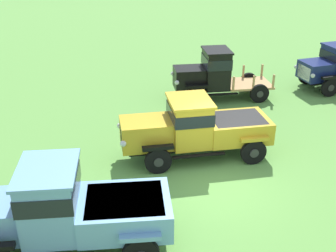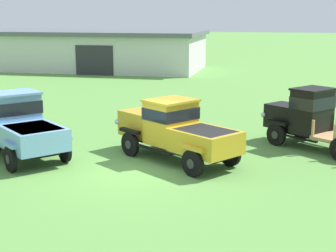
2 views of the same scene
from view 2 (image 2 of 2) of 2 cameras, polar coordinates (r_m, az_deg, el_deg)
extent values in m
plane|color=#5B9342|center=(16.69, -3.65, -5.07)|extent=(240.00, 240.00, 0.00)
cube|color=silver|center=(47.69, -10.14, 8.11)|extent=(22.34, 8.47, 3.07)
cube|color=#565B60|center=(47.60, -10.22, 10.17)|extent=(22.94, 9.27, 0.36)
cube|color=#2D2D33|center=(42.52, -8.17, 7.21)|extent=(3.20, 0.08, 2.40)
cylinder|color=black|center=(20.82, -15.25, -0.71)|extent=(0.75, 0.67, 0.86)
cylinder|color=#2D2D2D|center=(20.85, -15.02, -0.68)|extent=(0.25, 0.22, 0.30)
cylinder|color=black|center=(17.25, -17.07, -3.53)|extent=(0.75, 0.67, 0.86)
cylinder|color=#2D2D2D|center=(17.22, -17.34, -3.57)|extent=(0.25, 0.22, 0.30)
cylinder|color=black|center=(17.93, -11.41, -2.61)|extent=(0.75, 0.67, 0.86)
cylinder|color=#2D2D2D|center=(17.97, -11.16, -2.57)|extent=(0.25, 0.22, 0.30)
cube|color=black|center=(19.13, -16.23, -1.66)|extent=(4.20, 3.79, 0.12)
cube|color=#70A3D1|center=(20.61, -18.02, 0.62)|extent=(2.08, 2.05, 0.87)
sphere|color=silver|center=(21.56, -16.93, 1.26)|extent=(0.20, 0.20, 0.20)
cube|color=black|center=(20.71, -15.32, 0.59)|extent=(0.89, 0.79, 0.12)
cube|color=#70A3D1|center=(19.22, -16.70, 1.02)|extent=(2.01, 2.06, 1.61)
cube|color=black|center=(19.15, -16.77, 2.08)|extent=(2.07, 2.12, 0.45)
cube|color=#70A3D1|center=(19.07, -16.86, 3.51)|extent=(2.16, 2.20, 0.08)
cube|color=black|center=(19.62, -13.89, -1.24)|extent=(1.41, 1.22, 0.05)
cube|color=#70A3D1|center=(17.74, -14.68, -1.25)|extent=(2.79, 2.74, 0.73)
cube|color=black|center=(17.67, -14.74, -0.19)|extent=(2.36, 2.31, 0.06)
cube|color=#70A3D1|center=(17.13, -17.17, -1.98)|extent=(0.85, 0.77, 0.12)
cube|color=#70A3D1|center=(17.82, -11.47, -1.11)|extent=(0.85, 0.77, 0.12)
cylinder|color=black|center=(18.36, -4.22, -2.03)|extent=(0.80, 0.63, 0.87)
cylinder|color=#2D2D2D|center=(18.31, -4.44, -2.08)|extent=(0.27, 0.20, 0.30)
cylinder|color=black|center=(19.43, -0.15, -1.18)|extent=(0.80, 0.63, 0.87)
cylinder|color=#2D2D2D|center=(19.49, 0.05, -1.14)|extent=(0.27, 0.20, 0.30)
cylinder|color=black|center=(16.04, 2.75, -4.16)|extent=(0.80, 0.63, 0.87)
cylinder|color=#2D2D2D|center=(15.98, 2.51, -4.22)|extent=(0.27, 0.20, 0.30)
cylinder|color=black|center=(17.26, 6.88, -3.03)|extent=(0.80, 0.63, 0.87)
cylinder|color=#2D2D2D|center=(17.32, 7.08, -2.98)|extent=(0.27, 0.20, 0.30)
cube|color=black|center=(17.83, 0.77, -2.17)|extent=(4.30, 3.44, 0.12)
cube|color=gold|center=(18.94, -2.62, 0.29)|extent=(2.06, 1.96, 0.91)
cube|color=silver|center=(19.56, -4.11, 0.53)|extent=(0.60, 0.81, 0.68)
sphere|color=silver|center=(19.17, -5.67, 0.47)|extent=(0.20, 0.20, 0.20)
sphere|color=silver|center=(19.95, -2.65, 0.99)|extent=(0.20, 0.20, 0.20)
cube|color=black|center=(18.24, -4.24, -0.56)|extent=(0.93, 0.74, 0.12)
cube|color=black|center=(19.32, -0.15, 0.22)|extent=(0.93, 0.74, 0.12)
cube|color=gold|center=(17.80, 0.32, 0.41)|extent=(1.89, 1.96, 1.45)
cube|color=black|center=(17.73, 0.32, 1.45)|extent=(1.95, 2.02, 0.41)
cube|color=gold|center=(17.65, 0.32, 2.85)|extent=(2.04, 2.09, 0.08)
cube|color=black|center=(17.35, -1.50, -2.65)|extent=(1.49, 1.12, 0.05)
cube|color=black|center=(18.46, 2.54, -1.73)|extent=(1.49, 1.12, 0.05)
cube|color=gold|center=(16.71, 4.14, -1.68)|extent=(2.63, 2.51, 0.74)
cube|color=black|center=(16.64, 4.16, -0.55)|extent=(2.22, 2.12, 0.06)
cube|color=gold|center=(15.91, 2.76, -2.49)|extent=(0.90, 0.72, 0.12)
cube|color=gold|center=(17.14, 6.92, -1.47)|extent=(0.90, 0.72, 0.12)
cylinder|color=black|center=(20.20, 11.91, -0.95)|extent=(0.76, 0.64, 0.85)
cylinder|color=#2D2D2D|center=(20.13, 11.74, -0.99)|extent=(0.25, 0.21, 0.30)
cylinder|color=black|center=(21.43, 14.59, -0.32)|extent=(0.76, 0.64, 0.85)
cylinder|color=#2D2D2D|center=(21.50, 14.74, -0.29)|extent=(0.25, 0.21, 0.30)
cube|color=black|center=(20.04, 16.28, -1.06)|extent=(3.73, 3.18, 0.12)
cube|color=black|center=(20.81, 12.93, 1.09)|extent=(1.75, 1.71, 0.92)
cube|color=silver|center=(21.21, 11.56, 1.24)|extent=(0.59, 0.72, 0.69)
sphere|color=silver|center=(20.75, 10.50, 1.23)|extent=(0.20, 0.20, 0.20)
sphere|color=silver|center=(21.66, 12.55, 1.61)|extent=(0.20, 0.20, 0.20)
cube|color=black|center=(20.10, 11.97, 0.36)|extent=(0.89, 0.76, 0.12)
cube|color=black|center=(21.34, 14.66, 0.92)|extent=(0.89, 0.76, 0.12)
cube|color=black|center=(20.05, 15.66, 1.54)|extent=(1.68, 1.74, 1.63)
cube|color=black|center=(19.98, 15.72, 2.57)|extent=(1.73, 1.79, 0.46)
cube|color=black|center=(19.91, 15.80, 3.95)|extent=(1.80, 1.85, 0.08)
cube|color=black|center=(19.55, 14.43, -1.34)|extent=(1.23, 1.01, 0.05)
cube|color=black|center=(20.80, 16.99, -0.68)|extent=(1.23, 1.01, 0.05)
cube|color=tan|center=(19.17, 15.78, -0.23)|extent=(0.11, 0.11, 0.59)
cube|color=tan|center=(18.68, 18.03, -0.71)|extent=(0.11, 0.11, 0.59)
camera|label=1|loc=(16.09, -45.74, 16.79)|focal=45.00mm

